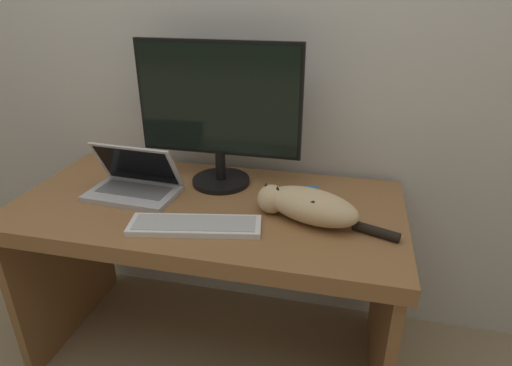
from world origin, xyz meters
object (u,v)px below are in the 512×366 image
at_px(monitor, 218,111).
at_px(laptop, 134,184).
at_px(cat, 307,205).
at_px(external_keyboard, 195,225).

xyz_separation_m(monitor, laptop, (-0.29, -0.17, -0.26)).
bearing_deg(laptop, cat, -0.64).
distance_m(laptop, cat, 0.67).
xyz_separation_m(laptop, external_keyboard, (0.31, -0.19, -0.03)).
bearing_deg(laptop, monitor, 34.43).
bearing_deg(external_keyboard, cat, 10.70).
bearing_deg(cat, external_keyboard, -138.76).
height_order(laptop, cat, laptop).
height_order(monitor, laptop, monitor).
height_order(external_keyboard, cat, cat).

